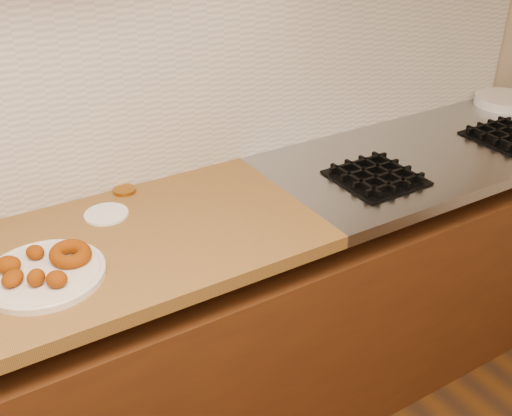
{
  "coord_description": "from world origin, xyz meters",
  "views": [
    {
      "loc": [
        -0.44,
        0.32,
        1.78
      ],
      "look_at": [
        0.34,
        1.6,
        0.93
      ],
      "focal_mm": 42.0,
      "sensor_mm": 36.0,
      "label": 1
    }
  ],
  "objects": [
    {
      "name": "wall_back",
      "position": [
        0.0,
        2.0,
        1.35
      ],
      "size": [
        4.0,
        0.02,
        2.7
      ],
      "primitive_type": "cube",
      "color": "tan",
      "rests_on": "ground"
    },
    {
      "name": "ring_donut",
      "position": [
        -0.19,
        1.64,
        0.94
      ],
      "size": [
        0.15,
        0.15,
        0.05
      ],
      "primitive_type": "torus",
      "rotation": [
        0.1,
        0.0,
        0.72
      ],
      "color": "#813A01",
      "rests_on": "donut_plate"
    },
    {
      "name": "fried_dough_chunks",
      "position": [
        -0.3,
        1.62,
        0.94
      ],
      "size": [
        0.16,
        0.21,
        0.05
      ],
      "color": "#813A01",
      "rests_on": "donut_plate"
    },
    {
      "name": "brass_jar_lid",
      "position": [
        0.07,
        1.95,
        0.91
      ],
      "size": [
        0.09,
        0.09,
        0.01
      ],
      "primitive_type": "cylinder",
      "rotation": [
        0.0,
        0.0,
        0.24
      ],
      "color": "#A66C21",
      "rests_on": "butcher_block"
    },
    {
      "name": "plate_stack",
      "position": [
        1.74,
        1.86,
        0.92
      ],
      "size": [
        0.25,
        0.25,
        0.04
      ],
      "color": "silver",
      "rests_on": "stovetop"
    },
    {
      "name": "stovetop",
      "position": [
        1.15,
        1.69,
        0.88
      ],
      "size": [
        1.3,
        0.62,
        0.04
      ],
      "primitive_type": "cube",
      "color": "#9EA0A5",
      "rests_on": "base_cabinet"
    },
    {
      "name": "backsplash",
      "position": [
        0.0,
        1.99,
        1.2
      ],
      "size": [
        3.6,
        0.02,
        0.6
      ],
      "primitive_type": "cube",
      "color": "beige",
      "rests_on": "wall_back"
    },
    {
      "name": "base_cabinet",
      "position": [
        0.0,
        1.69,
        0.39
      ],
      "size": [
        3.6,
        0.6,
        0.77
      ],
      "primitive_type": "cube",
      "color": "#4E260E",
      "rests_on": "floor"
    },
    {
      "name": "burner_grates",
      "position": [
        1.13,
        1.61,
        0.91
      ],
      "size": [
        0.91,
        0.26,
        0.03
      ],
      "color": "black",
      "rests_on": "stovetop"
    },
    {
      "name": "tub_lid",
      "position": [
        -0.03,
        1.84,
        0.9
      ],
      "size": [
        0.17,
        0.17,
        0.01
      ],
      "primitive_type": "cylinder",
      "rotation": [
        0.0,
        0.0,
        0.4
      ],
      "color": "white",
      "rests_on": "butcher_block"
    },
    {
      "name": "donut_plate",
      "position": [
        -0.26,
        1.62,
        0.91
      ],
      "size": [
        0.3,
        0.3,
        0.02
      ],
      "primitive_type": "cylinder",
      "color": "silver",
      "rests_on": "butcher_block"
    }
  ]
}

